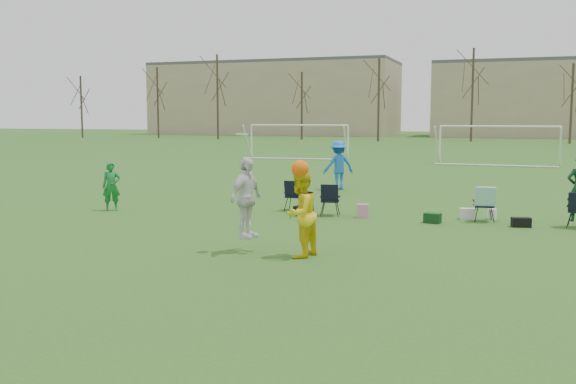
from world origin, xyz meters
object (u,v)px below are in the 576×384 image
at_px(fielder_blue, 338,165).
at_px(center_contest, 278,206).
at_px(goal_left, 299,132).
at_px(fielder_green_near, 111,186).
at_px(goal_mid, 499,134).

distance_m(fielder_blue, center_contest, 12.88).
height_order(fielder_blue, goal_left, goal_left).
height_order(fielder_green_near, center_contest, center_contest).
relative_size(center_contest, goal_left, 0.35).
xyz_separation_m(fielder_green_near, goal_left, (-2.86, 27.63, 1.15)).
bearing_deg(fielder_blue, goal_left, -104.24).
bearing_deg(goal_left, fielder_green_near, -89.10).
relative_size(center_contest, goal_mid, 0.35).
relative_size(fielder_green_near, fielder_blue, 0.77).
bearing_deg(center_contest, goal_mid, 82.74).
height_order(fielder_blue, center_contest, center_contest).
xyz_separation_m(fielder_blue, center_contest, (2.02, -12.72, 0.05)).
height_order(center_contest, goal_mid, center_contest).
height_order(fielder_blue, goal_mid, goal_mid).
bearing_deg(fielder_green_near, goal_mid, 32.63).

